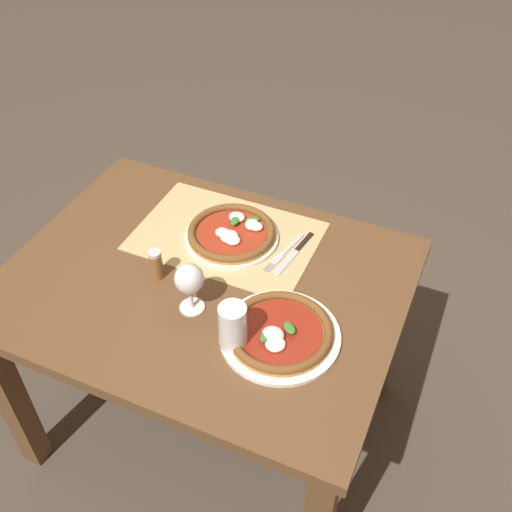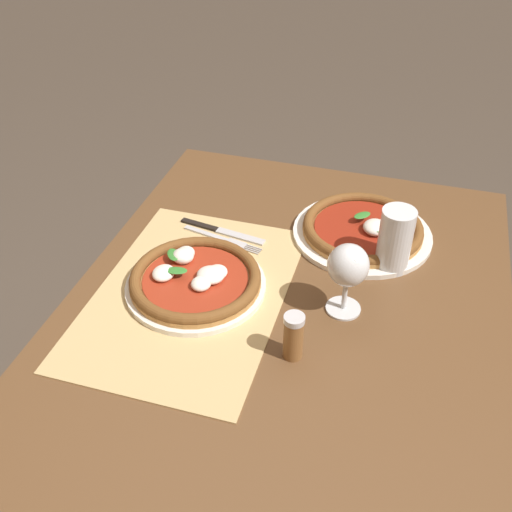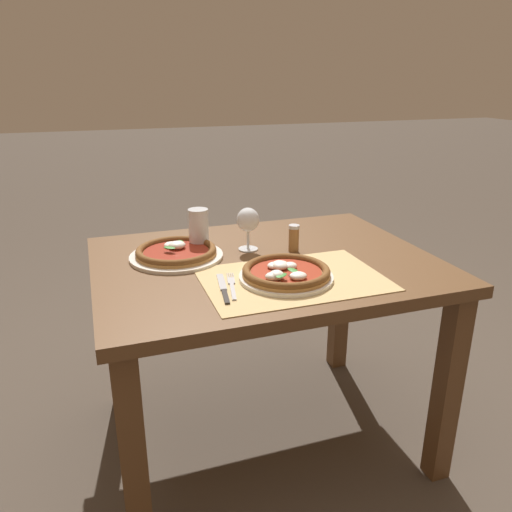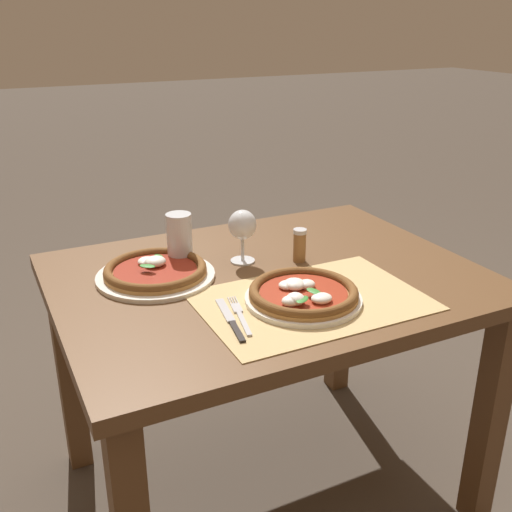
# 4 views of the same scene
# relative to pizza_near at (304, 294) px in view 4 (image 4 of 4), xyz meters

# --- Properties ---
(ground_plane) EXTENTS (24.00, 24.00, 0.00)m
(ground_plane) POSITION_rel_pizza_near_xyz_m (-0.00, 0.19, -0.76)
(ground_plane) COLOR #473D33
(dining_table) EXTENTS (1.14, 0.88, 0.74)m
(dining_table) POSITION_rel_pizza_near_xyz_m (-0.00, 0.19, -0.14)
(dining_table) COLOR brown
(dining_table) RESTS_ON ground
(paper_placemat) EXTENTS (0.55, 0.38, 0.00)m
(paper_placemat) POSITION_rel_pizza_near_xyz_m (0.02, -0.00, -0.02)
(paper_placemat) COLOR tan
(paper_placemat) RESTS_ON dining_table
(pizza_near) EXTENTS (0.29, 0.29, 0.05)m
(pizza_near) POSITION_rel_pizza_near_xyz_m (0.00, 0.00, 0.00)
(pizza_near) COLOR silver
(pizza_near) RESTS_ON paper_placemat
(pizza_far) EXTENTS (0.32, 0.32, 0.05)m
(pizza_far) POSITION_rel_pizza_near_xyz_m (-0.28, 0.30, -0.00)
(pizza_far) COLOR silver
(pizza_far) RESTS_ON dining_table
(wine_glass) EXTENTS (0.08, 0.08, 0.16)m
(wine_glass) POSITION_rel_pizza_near_xyz_m (-0.02, 0.30, 0.08)
(wine_glass) COLOR silver
(wine_glass) RESTS_ON dining_table
(pint_glass) EXTENTS (0.07, 0.07, 0.15)m
(pint_glass) POSITION_rel_pizza_near_xyz_m (-0.19, 0.38, 0.05)
(pint_glass) COLOR silver
(pint_glass) RESTS_ON dining_table
(fork) EXTENTS (0.06, 0.20, 0.00)m
(fork) POSITION_rel_pizza_near_xyz_m (-0.17, -0.00, -0.02)
(fork) COLOR #B7B7BC
(fork) RESTS_ON paper_placemat
(knife) EXTENTS (0.05, 0.22, 0.01)m
(knife) POSITION_rel_pizza_near_xyz_m (-0.20, -0.01, -0.02)
(knife) COLOR black
(knife) RESTS_ON paper_placemat
(pepper_shaker) EXTENTS (0.04, 0.04, 0.10)m
(pepper_shaker) POSITION_rel_pizza_near_xyz_m (0.12, 0.24, 0.03)
(pepper_shaker) COLOR brown
(pepper_shaker) RESTS_ON dining_table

